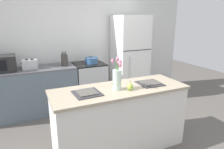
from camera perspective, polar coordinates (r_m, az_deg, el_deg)
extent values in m
plane|color=#59544F|center=(3.03, 2.09, -19.80)|extent=(10.00, 10.00, 0.00)
cube|color=silver|center=(4.37, -9.74, 10.08)|extent=(5.20, 0.08, 2.70)
cube|color=silver|center=(2.81, 2.17, -12.73)|extent=(1.76, 0.62, 0.85)
cube|color=tan|center=(2.63, 2.27, -4.23)|extent=(1.80, 0.66, 0.03)
cube|color=slate|center=(4.03, -22.33, -4.85)|extent=(1.68, 0.60, 0.86)
cube|color=#515156|center=(3.90, -23.00, 1.26)|extent=(1.68, 0.60, 0.03)
cube|color=#B2B5B7|center=(4.21, -6.43, -2.82)|extent=(0.60, 0.60, 0.86)
cube|color=black|center=(4.09, -6.61, 3.07)|extent=(0.60, 0.60, 0.02)
cube|color=black|center=(3.95, -5.02, -4.55)|extent=(0.42, 0.01, 0.28)
cube|color=white|center=(4.46, 5.08, 4.70)|extent=(0.68, 0.64, 1.83)
cube|color=black|center=(4.15, 7.37, 6.89)|extent=(0.67, 0.01, 0.01)
cylinder|color=#B2B5B7|center=(4.15, 5.06, -0.27)|extent=(0.02, 0.02, 0.79)
cylinder|color=silver|center=(2.53, 1.44, -1.54)|extent=(0.11, 0.11, 0.26)
cylinder|color=#569E4C|center=(2.52, 1.96, 0.09)|extent=(0.04, 0.01, 0.27)
ellipsoid|color=pink|center=(2.50, 2.32, 3.58)|extent=(0.04, 0.04, 0.07)
cylinder|color=#569E4C|center=(2.52, 1.50, -0.09)|extent=(0.07, 0.10, 0.23)
ellipsoid|color=pink|center=(2.54, 1.73, 3.14)|extent=(0.04, 0.04, 0.06)
cylinder|color=#569E4C|center=(2.52, 1.03, 0.34)|extent=(0.05, 0.09, 0.28)
ellipsoid|color=pink|center=(2.51, 0.13, 3.92)|extent=(0.03, 0.03, 0.05)
cylinder|color=#569E4C|center=(2.49, 0.85, 0.26)|extent=(0.08, 0.02, 0.30)
ellipsoid|color=pink|center=(2.43, 0.18, 3.90)|extent=(0.04, 0.04, 0.05)
cylinder|color=#569E4C|center=(2.47, 1.49, 0.50)|extent=(0.03, 0.07, 0.33)
ellipsoid|color=pink|center=(2.40, 1.58, 4.47)|extent=(0.04, 0.04, 0.06)
cylinder|color=#569E4C|center=(2.51, 1.70, -0.34)|extent=(0.04, 0.05, 0.24)
ellipsoid|color=pink|center=(2.46, 2.29, 2.73)|extent=(0.04, 0.04, 0.07)
ellipsoid|color=#9EBC47|center=(2.54, 5.21, -3.52)|extent=(0.08, 0.08, 0.09)
cone|color=#9EBC47|center=(2.53, 5.23, -2.46)|extent=(0.04, 0.04, 0.03)
cylinder|color=brown|center=(2.52, 5.25, -1.97)|extent=(0.01, 0.01, 0.02)
cube|color=#333338|center=(2.44, -7.15, -5.34)|extent=(0.33, 0.33, 0.01)
cube|color=#514C47|center=(2.44, -7.16, -5.08)|extent=(0.24, 0.24, 0.01)
cube|color=#333338|center=(2.83, 10.73, -2.52)|extent=(0.33, 0.33, 0.01)
cube|color=#514C47|center=(2.83, 10.74, -2.29)|extent=(0.24, 0.24, 0.01)
cube|color=#B7BABC|center=(3.87, -22.46, 2.72)|extent=(0.26, 0.18, 0.17)
cube|color=black|center=(3.85, -23.27, 3.88)|extent=(0.05, 0.11, 0.01)
cube|color=black|center=(3.86, -21.92, 4.03)|extent=(0.05, 0.11, 0.01)
cube|color=black|center=(3.86, -24.56, 2.86)|extent=(0.02, 0.02, 0.02)
cylinder|color=#386093|center=(4.06, -5.92, 3.94)|extent=(0.26, 0.26, 0.10)
cylinder|color=#386093|center=(4.05, -5.95, 4.76)|extent=(0.26, 0.26, 0.01)
sphere|color=black|center=(4.05, -5.96, 5.02)|extent=(0.02, 0.02, 0.02)
cube|color=black|center=(3.89, -29.23, 2.71)|extent=(0.48, 0.36, 0.27)
cube|color=#3D3833|center=(3.94, -13.44, 4.07)|extent=(0.10, 0.14, 0.22)
cylinder|color=black|center=(3.91, -13.99, 5.96)|extent=(0.01, 0.01, 0.05)
cylinder|color=black|center=(3.91, -13.56, 6.01)|extent=(0.01, 0.01, 0.05)
cylinder|color=black|center=(3.92, -13.13, 6.05)|extent=(0.01, 0.01, 0.05)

